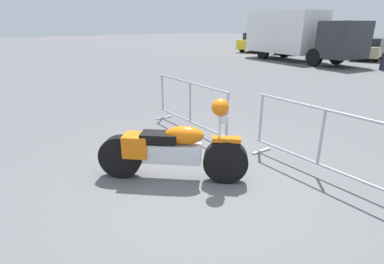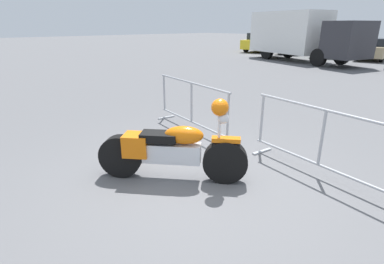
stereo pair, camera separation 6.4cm
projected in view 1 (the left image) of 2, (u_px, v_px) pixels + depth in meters
ground_plane at (201, 185)px, 4.35m from camera, size 120.00×120.00×0.00m
motorcycle at (172, 149)px, 4.37m from camera, size 1.79×1.59×1.25m
crowd_barrier_near at (190, 106)px, 6.41m from camera, size 2.45×0.75×1.07m
crowd_barrier_far at (321, 142)px, 4.44m from camera, size 2.45×0.75×1.07m
box_truck at (295, 34)px, 18.66m from camera, size 8.02×4.13×2.98m
parked_car_yellow at (258, 42)px, 25.63m from camera, size 2.58×4.75×1.53m
parked_car_black at (291, 44)px, 23.91m from camera, size 2.37×4.36×1.40m
parked_car_green at (326, 46)px, 21.73m from camera, size 2.42×4.45×1.43m
parked_car_tan at (368, 49)px, 19.69m from camera, size 2.31×4.25×1.37m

